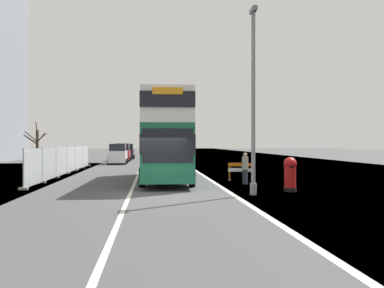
{
  "coord_description": "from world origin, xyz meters",
  "views": [
    {
      "loc": [
        -0.35,
        -17.94,
        2.29
      ],
      "look_at": [
        1.86,
        4.77,
        2.2
      ],
      "focal_mm": 38.82,
      "sensor_mm": 36.0,
      "label": 1
    }
  ],
  "objects_px": {
    "car_oncoming_near": "(118,155)",
    "pedestrian_at_kerb": "(245,168)",
    "lamppost_foreground": "(253,107)",
    "car_receding_mid": "(122,153)",
    "double_decker_bus": "(166,136)",
    "red_pillar_postbox": "(290,173)",
    "roadworks_barrier": "(241,170)",
    "car_receding_far": "(127,152)"
  },
  "relations": [
    {
      "from": "car_oncoming_near",
      "to": "pedestrian_at_kerb",
      "type": "height_order",
      "value": "car_oncoming_near"
    },
    {
      "from": "lamppost_foreground",
      "to": "car_receding_mid",
      "type": "relative_size",
      "value": 2.04
    },
    {
      "from": "double_decker_bus",
      "to": "red_pillar_postbox",
      "type": "relative_size",
      "value": 7.13
    },
    {
      "from": "red_pillar_postbox",
      "to": "car_receding_mid",
      "type": "xyz_separation_m",
      "value": [
        -9.95,
        31.99,
        0.13
      ]
    },
    {
      "from": "roadworks_barrier",
      "to": "lamppost_foreground",
      "type": "bearing_deg",
      "value": -97.85
    },
    {
      "from": "lamppost_foreground",
      "to": "red_pillar_postbox",
      "type": "bearing_deg",
      "value": 27.37
    },
    {
      "from": "lamppost_foreground",
      "to": "car_receding_far",
      "type": "height_order",
      "value": "lamppost_foreground"
    },
    {
      "from": "car_receding_far",
      "to": "pedestrian_at_kerb",
      "type": "height_order",
      "value": "car_receding_far"
    },
    {
      "from": "red_pillar_postbox",
      "to": "roadworks_barrier",
      "type": "height_order",
      "value": "red_pillar_postbox"
    },
    {
      "from": "car_oncoming_near",
      "to": "pedestrian_at_kerb",
      "type": "relative_size",
      "value": 2.29
    },
    {
      "from": "double_decker_bus",
      "to": "car_receding_far",
      "type": "height_order",
      "value": "double_decker_bus"
    },
    {
      "from": "red_pillar_postbox",
      "to": "car_receding_mid",
      "type": "height_order",
      "value": "car_receding_mid"
    },
    {
      "from": "pedestrian_at_kerb",
      "to": "red_pillar_postbox",
      "type": "bearing_deg",
      "value": -69.24
    },
    {
      "from": "double_decker_bus",
      "to": "pedestrian_at_kerb",
      "type": "xyz_separation_m",
      "value": [
        4.22,
        -2.49,
        -1.78
      ]
    },
    {
      "from": "car_oncoming_near",
      "to": "double_decker_bus",
      "type": "bearing_deg",
      "value": -77.28
    },
    {
      "from": "lamppost_foreground",
      "to": "pedestrian_at_kerb",
      "type": "height_order",
      "value": "lamppost_foreground"
    },
    {
      "from": "double_decker_bus",
      "to": "roadworks_barrier",
      "type": "relative_size",
      "value": 7.01
    },
    {
      "from": "lamppost_foreground",
      "to": "car_oncoming_near",
      "type": "bearing_deg",
      "value": 106.63
    },
    {
      "from": "lamppost_foreground",
      "to": "pedestrian_at_kerb",
      "type": "distance_m",
      "value": 5.49
    },
    {
      "from": "roadworks_barrier",
      "to": "car_oncoming_near",
      "type": "xyz_separation_m",
      "value": [
        -8.87,
        20.26,
        0.35
      ]
    },
    {
      "from": "double_decker_bus",
      "to": "red_pillar_postbox",
      "type": "height_order",
      "value": "double_decker_bus"
    },
    {
      "from": "car_receding_far",
      "to": "pedestrian_at_kerb",
      "type": "relative_size",
      "value": 2.45
    },
    {
      "from": "double_decker_bus",
      "to": "lamppost_foreground",
      "type": "height_order",
      "value": "lamppost_foreground"
    },
    {
      "from": "lamppost_foreground",
      "to": "car_oncoming_near",
      "type": "height_order",
      "value": "lamppost_foreground"
    },
    {
      "from": "red_pillar_postbox",
      "to": "roadworks_barrier",
      "type": "xyz_separation_m",
      "value": [
        -1.12,
        5.42,
        -0.22
      ]
    },
    {
      "from": "car_oncoming_near",
      "to": "car_receding_far",
      "type": "height_order",
      "value": "car_oncoming_near"
    },
    {
      "from": "car_receding_far",
      "to": "double_decker_bus",
      "type": "bearing_deg",
      "value": -82.62
    },
    {
      "from": "car_receding_mid",
      "to": "lamppost_foreground",
      "type": "bearing_deg",
      "value": -76.48
    },
    {
      "from": "roadworks_barrier",
      "to": "pedestrian_at_kerb",
      "type": "xyz_separation_m",
      "value": [
        -0.21,
        -1.91,
        0.21
      ]
    },
    {
      "from": "roadworks_barrier",
      "to": "car_receding_mid",
      "type": "distance_m",
      "value": 28.0
    },
    {
      "from": "car_oncoming_near",
      "to": "car_receding_mid",
      "type": "xyz_separation_m",
      "value": [
        0.04,
        6.3,
        0.0
      ]
    },
    {
      "from": "roadworks_barrier",
      "to": "car_oncoming_near",
      "type": "bearing_deg",
      "value": 113.65
    },
    {
      "from": "pedestrian_at_kerb",
      "to": "lamppost_foreground",
      "type": "bearing_deg",
      "value": -98.44
    },
    {
      "from": "double_decker_bus",
      "to": "lamppost_foreground",
      "type": "relative_size",
      "value": 1.4
    },
    {
      "from": "car_oncoming_near",
      "to": "car_receding_mid",
      "type": "relative_size",
      "value": 0.99
    },
    {
      "from": "lamppost_foreground",
      "to": "red_pillar_postbox",
      "type": "relative_size",
      "value": 5.11
    },
    {
      "from": "roadworks_barrier",
      "to": "car_receding_far",
      "type": "distance_m",
      "value": 34.59
    },
    {
      "from": "double_decker_bus",
      "to": "roadworks_barrier",
      "type": "distance_m",
      "value": 4.89
    },
    {
      "from": "double_decker_bus",
      "to": "pedestrian_at_kerb",
      "type": "relative_size",
      "value": 6.61
    },
    {
      "from": "double_decker_bus",
      "to": "car_receding_far",
      "type": "distance_m",
      "value": 33.21
    },
    {
      "from": "pedestrian_at_kerb",
      "to": "car_oncoming_near",
      "type": "bearing_deg",
      "value": 111.33
    },
    {
      "from": "car_receding_far",
      "to": "roadworks_barrier",
      "type": "bearing_deg",
      "value": -75.45
    }
  ]
}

